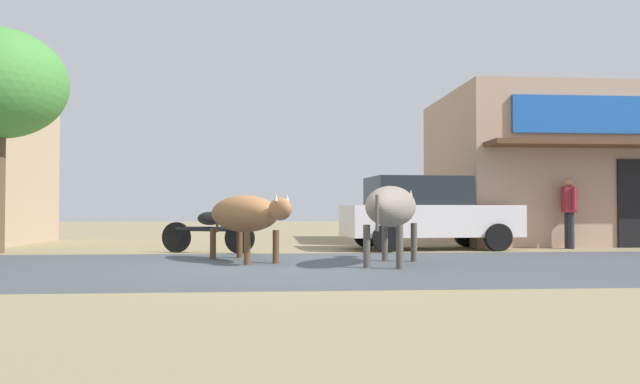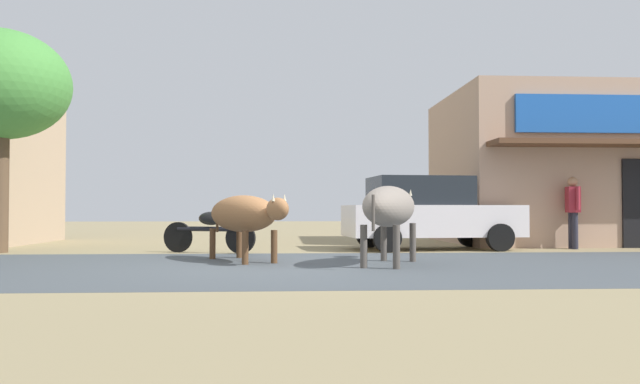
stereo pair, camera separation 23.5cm
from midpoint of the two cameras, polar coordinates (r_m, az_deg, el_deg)
name	(u,v)px [view 1 (the left image)]	position (r m, az deg, el deg)	size (l,w,h in m)	color
ground	(269,267)	(10.29, -5.18, -6.58)	(80.00, 80.00, 0.00)	#95855E
asphalt_road	(269,267)	(10.29, -5.18, -6.57)	(72.00, 6.18, 0.00)	#484F54
storefront_right_club	(595,169)	(19.56, 22.74, 1.86)	(8.45, 6.05, 4.04)	tan
parked_hatchback_car	(426,212)	(14.89, 8.82, -1.77)	(3.98, 2.19, 1.64)	silver
parked_motorcycle	(209,230)	(13.65, -10.24, -3.33)	(1.97, 0.78, 1.07)	black
cow_near_brown	(245,214)	(11.38, -7.21, -1.95)	(1.72, 2.65, 1.15)	#94623B
cow_far_dark	(392,207)	(10.74, 5.75, -1.34)	(1.49, 2.76, 1.29)	gray
pedestrian_by_shop	(569,207)	(16.01, 20.67, -1.21)	(0.33, 0.61, 1.65)	#262633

